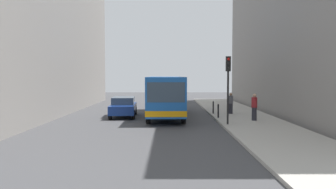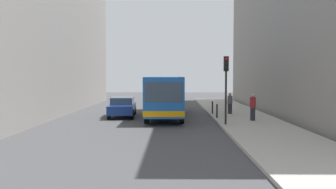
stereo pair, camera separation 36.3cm
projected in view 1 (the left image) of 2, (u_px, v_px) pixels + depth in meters
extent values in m
plane|color=#424244|center=(168.00, 121.00, 22.91)|extent=(80.00, 80.00, 0.00)
cube|color=#ADA89E|center=(247.00, 120.00, 22.93)|extent=(4.40, 40.00, 0.15)
cube|color=gray|center=(21.00, 35.00, 26.51)|extent=(7.00, 32.00, 12.58)
cube|color=gray|center=(314.00, 9.00, 26.49)|extent=(7.00, 32.00, 16.58)
cube|color=#19519E|center=(164.00, 93.00, 25.62)|extent=(2.60, 11.02, 2.50)
cube|color=orange|center=(164.00, 106.00, 25.67)|extent=(2.62, 11.04, 0.36)
cube|color=#2D3D4C|center=(165.00, 92.00, 20.13)|extent=(2.26, 0.08, 1.20)
cube|color=#2D3D4C|center=(164.00, 89.00, 26.10)|extent=(2.61, 9.42, 1.00)
cylinder|color=black|center=(182.00, 116.00, 21.81)|extent=(0.29, 1.00, 1.00)
cylinder|color=black|center=(147.00, 116.00, 21.78)|extent=(0.29, 1.00, 1.00)
cylinder|color=black|center=(177.00, 105.00, 29.60)|extent=(0.29, 1.00, 1.00)
cylinder|color=black|center=(151.00, 105.00, 29.57)|extent=(0.29, 1.00, 1.00)
cube|color=navy|center=(122.00, 108.00, 25.41)|extent=(2.02, 4.49, 0.64)
cube|color=#2D3D4C|center=(122.00, 100.00, 25.53)|extent=(1.73, 2.54, 0.52)
cylinder|color=black|center=(132.00, 115.00, 23.98)|extent=(0.25, 0.65, 0.64)
cylinder|color=black|center=(109.00, 115.00, 23.89)|extent=(0.25, 0.65, 0.64)
cylinder|color=black|center=(134.00, 110.00, 26.97)|extent=(0.25, 0.65, 0.64)
cylinder|color=black|center=(113.00, 111.00, 26.88)|extent=(0.25, 0.65, 0.64)
cylinder|color=black|center=(226.00, 98.00, 20.46)|extent=(0.12, 0.12, 3.20)
cube|color=black|center=(227.00, 64.00, 20.35)|extent=(0.28, 0.24, 0.90)
sphere|color=red|center=(227.00, 59.00, 20.20)|extent=(0.16, 0.16, 0.16)
sphere|color=black|center=(227.00, 64.00, 20.22)|extent=(0.16, 0.16, 0.16)
sphere|color=black|center=(227.00, 68.00, 20.23)|extent=(0.16, 0.16, 0.16)
cylinder|color=black|center=(217.00, 111.00, 23.72)|extent=(0.11, 0.11, 0.95)
cylinder|color=black|center=(212.00, 107.00, 26.34)|extent=(0.11, 0.11, 0.95)
cylinder|color=#26262D|center=(253.00, 114.00, 22.28)|extent=(0.32, 0.32, 0.86)
cylinder|color=maroon|center=(253.00, 102.00, 22.23)|extent=(0.38, 0.38, 0.66)
sphere|color=tan|center=(253.00, 96.00, 22.21)|extent=(0.24, 0.24, 0.24)
cylinder|color=#26262D|center=(229.00, 109.00, 26.25)|extent=(0.32, 0.32, 0.79)
cylinder|color=#4C4C51|center=(229.00, 100.00, 26.21)|extent=(0.38, 0.38, 0.61)
sphere|color=#8C6647|center=(229.00, 94.00, 26.19)|extent=(0.22, 0.22, 0.22)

